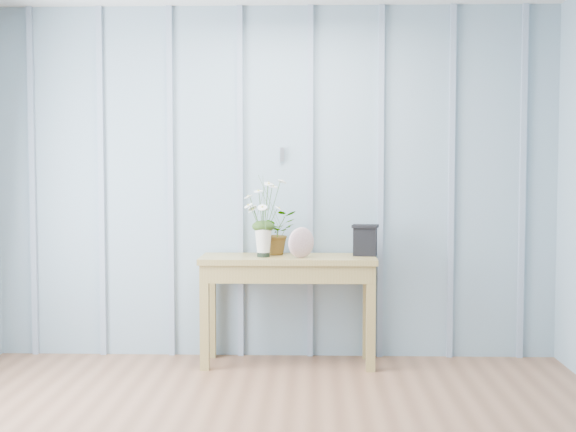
{
  "coord_description": "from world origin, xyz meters",
  "views": [
    {
      "loc": [
        0.27,
        -3.47,
        1.37
      ],
      "look_at": [
        0.1,
        1.94,
        1.03
      ],
      "focal_mm": 50.0,
      "sensor_mm": 36.0,
      "label": 1
    }
  ],
  "objects_px": {
    "sideboard": "(288,273)",
    "felt_disc_vessel": "(301,243)",
    "daisy_vase": "(263,207)",
    "carved_box": "(365,240)"
  },
  "relations": [
    {
      "from": "carved_box",
      "to": "felt_disc_vessel",
      "type": "bearing_deg",
      "value": -161.02
    },
    {
      "from": "sideboard",
      "to": "felt_disc_vessel",
      "type": "bearing_deg",
      "value": -48.37
    },
    {
      "from": "felt_disc_vessel",
      "to": "carved_box",
      "type": "distance_m",
      "value": 0.46
    },
    {
      "from": "daisy_vase",
      "to": "carved_box",
      "type": "relative_size",
      "value": 2.53
    },
    {
      "from": "daisy_vase",
      "to": "carved_box",
      "type": "distance_m",
      "value": 0.74
    },
    {
      "from": "sideboard",
      "to": "felt_disc_vessel",
      "type": "xyz_separation_m",
      "value": [
        0.09,
        -0.1,
        0.22
      ]
    },
    {
      "from": "sideboard",
      "to": "carved_box",
      "type": "bearing_deg",
      "value": 5.29
    },
    {
      "from": "daisy_vase",
      "to": "sideboard",
      "type": "bearing_deg",
      "value": 15.44
    },
    {
      "from": "felt_disc_vessel",
      "to": "carved_box",
      "type": "bearing_deg",
      "value": -16.88
    },
    {
      "from": "sideboard",
      "to": "felt_disc_vessel",
      "type": "relative_size",
      "value": 5.77
    }
  ]
}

